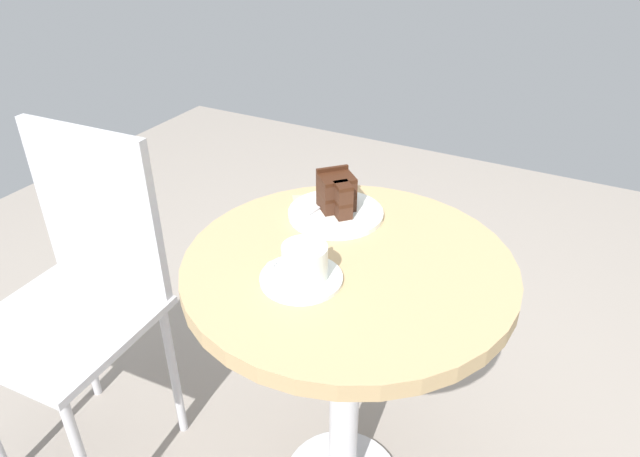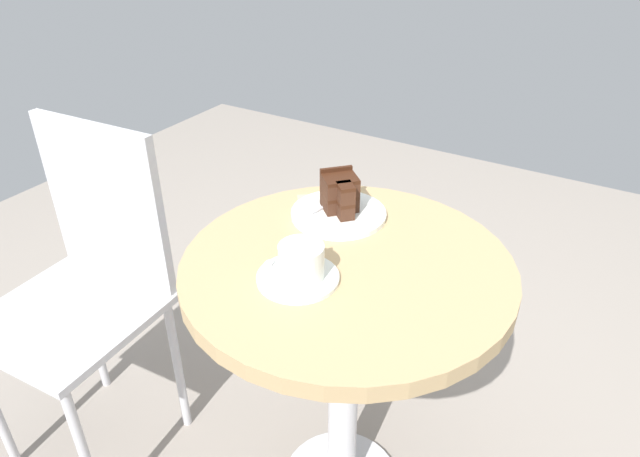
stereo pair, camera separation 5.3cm
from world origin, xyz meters
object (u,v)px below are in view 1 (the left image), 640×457
(saucer, at_px, (301,278))
(teaspoon, at_px, (275,273))
(coffee_cup, at_px, (305,261))
(cafe_chair, at_px, (82,280))
(fork, at_px, (333,200))
(cake_plate, at_px, (336,213))
(napkin, at_px, (325,209))
(cake_slice, at_px, (337,193))

(saucer, relative_size, teaspoon, 1.84)
(coffee_cup, xyz_separation_m, cafe_chair, (-0.05, 0.59, -0.22))
(teaspoon, xyz_separation_m, fork, (0.30, 0.03, 0.00))
(cake_plate, relative_size, napkin, 1.08)
(cake_plate, xyz_separation_m, fork, (0.04, 0.03, 0.01))
(cake_plate, relative_size, fork, 1.54)
(coffee_cup, bearing_deg, cake_plate, 13.49)
(coffee_cup, height_order, cafe_chair, cafe_chair)
(teaspoon, bearing_deg, saucer, -120.02)
(cake_slice, relative_size, cafe_chair, 0.12)
(cake_plate, bearing_deg, teaspoon, -179.05)
(napkin, bearing_deg, cake_slice, -96.43)
(saucer, bearing_deg, teaspoon, 107.08)
(coffee_cup, bearing_deg, cake_slice, 13.41)
(teaspoon, xyz_separation_m, napkin, (0.28, 0.04, -0.01))
(fork, relative_size, cafe_chair, 0.16)
(saucer, relative_size, cake_slice, 1.48)
(cake_plate, height_order, fork, fork)
(cake_plate, bearing_deg, saucer, -168.22)
(coffee_cup, height_order, napkin, coffee_cup)
(fork, height_order, napkin, fork)
(saucer, bearing_deg, cake_plate, 11.78)
(teaspoon, xyz_separation_m, cake_slice, (0.27, 0.01, 0.04))
(napkin, bearing_deg, cake_plate, -113.17)
(coffee_cup, height_order, cake_slice, cake_slice)
(teaspoon, xyz_separation_m, cake_plate, (0.26, 0.00, -0.01))
(coffee_cup, bearing_deg, napkin, 19.65)
(teaspoon, height_order, napkin, teaspoon)
(teaspoon, distance_m, cake_slice, 0.28)
(cake_plate, height_order, cake_slice, cake_slice)
(teaspoon, distance_m, napkin, 0.28)
(saucer, distance_m, cake_plate, 0.25)
(saucer, bearing_deg, napkin, 18.02)
(teaspoon, height_order, cake_plate, teaspoon)
(teaspoon, bearing_deg, cake_plate, -46.16)
(fork, bearing_deg, napkin, 178.25)
(saucer, height_order, coffee_cup, coffee_cup)
(coffee_cup, relative_size, napkin, 0.59)
(cake_slice, height_order, cafe_chair, cafe_chair)
(coffee_cup, distance_m, teaspoon, 0.07)
(napkin, bearing_deg, coffee_cup, -160.35)
(saucer, xyz_separation_m, coffee_cup, (0.00, -0.01, 0.04))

